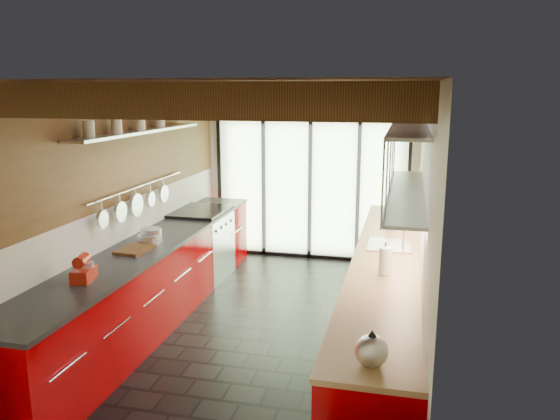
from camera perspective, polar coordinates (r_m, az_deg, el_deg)
The scene contains 18 objects.
ground at distance 6.06m, azimuth -1.62°, elevation -12.40°, with size 5.50×5.50×0.00m, color black.
room_shell at distance 5.57m, azimuth -1.72°, elevation 3.23°, with size 5.50×5.50×5.50m.
ceiling_beams at distance 5.87m, azimuth -0.80°, elevation 11.63°, with size 3.14×5.06×4.90m.
glass_door at distance 8.18m, azimuth 3.19°, elevation 6.20°, with size 2.95×0.10×2.90m.
left_counter at distance 6.31m, azimuth -12.99°, elevation -7.17°, with size 0.68×5.00×0.92m.
range_stove at distance 7.57m, azimuth -8.17°, elevation -3.60°, with size 0.66×0.90×0.97m.
right_counter at distance 5.71m, azimuth 10.98°, elevation -9.21°, with size 0.68×5.00×0.92m.
sink_assembly at distance 5.93m, azimuth 11.48°, elevation -3.32°, with size 0.45×0.52×0.43m.
upper_cabinets_right at distance 5.65m, azimuth 13.28°, elevation 5.05°, with size 0.34×3.00×3.00m.
left_wall_fixtures at distance 6.25m, azimuth -14.46°, elevation 5.62°, with size 0.28×2.60×0.96m.
stand_mixer at distance 5.06m, azimuth -19.79°, elevation -5.92°, with size 0.20×0.29×0.24m.
pot_large at distance 6.13m, azimuth -13.31°, elevation -2.56°, with size 0.23×0.23×0.15m, color silver.
pot_small at distance 6.08m, azimuth -13.56°, elevation -2.96°, with size 0.24×0.24×0.09m, color silver.
cutting_board at distance 5.82m, azimuth -14.94°, elevation -4.02°, with size 0.28×0.39×0.03m, color brown.
kettle at distance 3.42m, azimuth 9.56°, elevation -14.13°, with size 0.21×0.25×0.24m.
paper_towel at distance 4.98m, azimuth 10.92°, elevation -5.29°, with size 0.12×0.12×0.30m.
soap_bottle at distance 6.51m, azimuth 11.55°, elevation -1.34°, with size 0.09×0.09×0.20m, color silver.
bowl at distance 7.38m, azimuth 11.76°, elevation -0.34°, with size 0.21×0.21×0.05m, color silver.
Camera 1 is at (1.43, -5.31, 2.54)m, focal length 35.00 mm.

